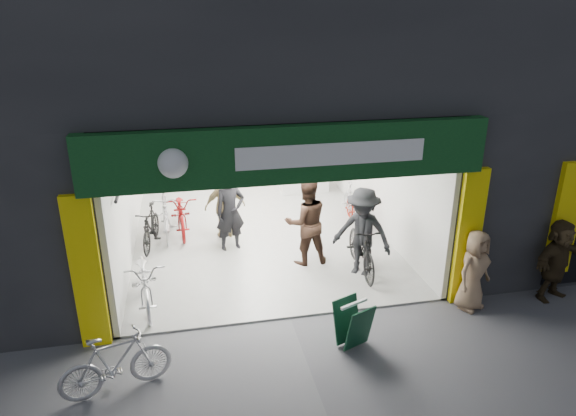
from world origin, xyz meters
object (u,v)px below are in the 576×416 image
object	(u,v)px
bike_right_front	(362,247)
bike_left_front	(145,280)
parked_bike	(116,363)
sandwich_board	(353,323)
pedestrian_near	(474,270)

from	to	relation	value
bike_right_front	bike_left_front	bearing A→B (deg)	-170.61
bike_left_front	parked_bike	distance (m)	2.30
bike_right_front	sandwich_board	bearing A→B (deg)	-108.43
parked_bike	sandwich_board	bearing A→B (deg)	-99.66
bike_left_front	pedestrian_near	xyz separation A→B (m)	(5.80, -1.30, 0.25)
pedestrian_near	sandwich_board	xyz separation A→B (m)	(-2.47, -0.65, -0.34)
bike_right_front	parked_bike	size ratio (longest dim) A/B	1.18
pedestrian_near	sandwich_board	world-z (taller)	pedestrian_near
pedestrian_near	bike_right_front	bearing A→B (deg)	106.86
parked_bike	bike_right_front	bearing A→B (deg)	-74.46
bike_left_front	parked_bike	bearing A→B (deg)	-104.23
bike_left_front	sandwich_board	size ratio (longest dim) A/B	2.55
bike_left_front	pedestrian_near	bearing A→B (deg)	-19.40
bike_left_front	bike_right_front	world-z (taller)	bike_right_front
bike_right_front	pedestrian_near	size ratio (longest dim) A/B	1.22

